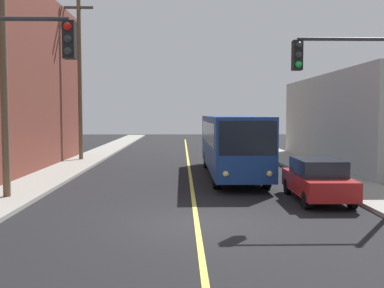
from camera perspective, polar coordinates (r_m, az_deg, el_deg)
ground_plane at (r=13.97m, az=0.61°, el=-9.97°), size 120.00×120.00×0.00m
sidewalk_left at (r=24.73m, az=-17.29°, el=-3.92°), size 2.50×90.00×0.15m
sidewalk_right at (r=25.00m, az=16.69°, el=-3.82°), size 2.50×90.00×0.15m
lane_stripe_center at (r=28.76m, az=-0.40°, el=-2.82°), size 0.16×60.00×0.01m
city_bus at (r=24.35m, az=4.95°, el=0.24°), size 2.60×12.17×3.20m
parked_car_red at (r=17.96m, az=15.51°, el=-4.28°), size 1.87×4.42×1.62m
utility_pole_near at (r=18.86m, az=-22.70°, el=10.95°), size 2.40×0.28×10.22m
utility_pole_mid at (r=32.78m, az=-13.98°, el=9.56°), size 2.40×0.28×11.98m
traffic_signal_right_corner at (r=16.44m, az=19.75°, el=6.99°), size 3.75×0.48×6.00m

